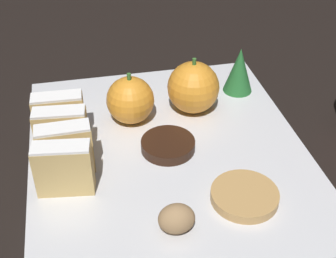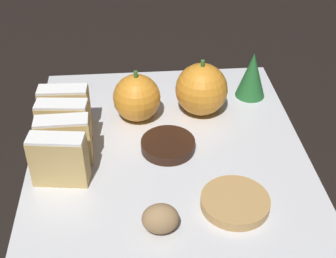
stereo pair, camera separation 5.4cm
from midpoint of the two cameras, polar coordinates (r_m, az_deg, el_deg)
The scene contains 12 objects.
ground_plane at distance 0.57m, azimuth -2.73°, elevation -3.51°, with size 6.00×6.00×0.00m, color black.
serving_platter at distance 0.56m, azimuth -2.75°, elevation -3.04°, with size 0.33×0.38×0.01m.
stollen_slice_front at distance 0.51m, azimuth -15.61°, elevation -4.79°, with size 0.06×0.03×0.06m.
stollen_slice_second at distance 0.53m, azimuth -15.30°, elevation -2.50°, with size 0.06×0.02×0.06m.
stollen_slice_third at distance 0.56m, azimuth -15.59°, elevation -0.49°, with size 0.06×0.03×0.06m.
stollen_slice_fourth at distance 0.58m, azimuth -15.72°, elevation 1.36°, with size 0.06×0.03×0.06m.
orange_near at distance 0.61m, azimuth 0.56°, elevation 5.01°, with size 0.07×0.07×0.08m.
orange_far at distance 0.60m, azimuth -7.23°, elevation 3.42°, with size 0.06×0.06×0.07m.
walnut at distance 0.46m, azimuth -2.39°, elevation -11.02°, with size 0.04×0.03×0.03m.
chocolate_cookie at distance 0.56m, azimuth -2.74°, elevation -1.83°, with size 0.06×0.06×0.01m.
gingerbread_cookie at distance 0.50m, azimuth 6.23°, elevation -8.22°, with size 0.07×0.07×0.01m.
evergreen_sprig at distance 0.66m, azimuth 6.34°, elevation 7.08°, with size 0.04×0.04×0.07m.
Camera 1 is at (-0.09, -0.43, 0.37)m, focal length 50.00 mm.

